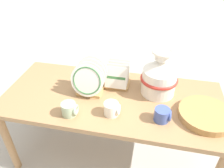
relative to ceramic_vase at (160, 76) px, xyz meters
name	(u,v)px	position (x,y,z in m)	size (l,w,h in m)	color
ground_plane	(112,152)	(-0.31, -0.12, -0.77)	(14.00, 14.00, 0.00)	#B2ADA3
display_table	(112,104)	(-0.31, -0.12, -0.21)	(1.55, 0.69, 0.62)	#9E754C
ceramic_vase	(160,76)	(0.00, 0.00, 0.00)	(0.26, 0.26, 0.34)	white
dish_rack_round_plates	(89,80)	(-0.48, -0.10, -0.04)	(0.23, 0.19, 0.25)	tan
dish_rack_square_plates	(118,78)	(-0.30, 0.03, -0.08)	(0.18, 0.17, 0.18)	tan
wicker_charger_stack	(206,115)	(0.31, -0.20, -0.12)	(0.34, 0.34, 0.04)	#AD7F47
mug_cobalt_glaze	(163,115)	(0.04, -0.28, -0.10)	(0.10, 0.09, 0.09)	#42569E
mug_cream_glaze	(112,109)	(-0.27, -0.29, -0.10)	(0.10, 0.09, 0.09)	silver
mug_sage_glaze	(70,109)	(-0.53, -0.35, -0.10)	(0.10, 0.09, 0.09)	#9EB28E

